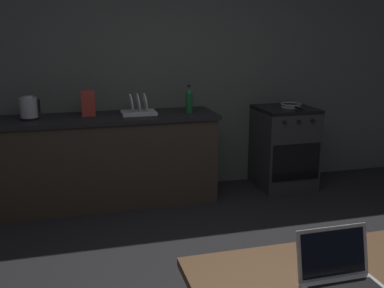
% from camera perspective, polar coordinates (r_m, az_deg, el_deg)
% --- Properties ---
extents(back_wall, '(6.40, 0.10, 2.75)m').
position_cam_1_polar(back_wall, '(4.89, -0.63, 10.34)').
color(back_wall, '#515752').
rests_on(back_wall, ground_plane).
extents(kitchen_counter, '(2.16, 0.64, 0.90)m').
position_cam_1_polar(kitchen_counter, '(4.56, -10.49, -1.95)').
color(kitchen_counter, '#382D23').
rests_on(kitchen_counter, ground_plane).
extents(stove_oven, '(0.60, 0.62, 0.90)m').
position_cam_1_polar(stove_oven, '(5.07, 11.70, -0.39)').
color(stove_oven, '#2D2D30').
rests_on(stove_oven, ground_plane).
extents(laptop, '(0.32, 0.27, 0.22)m').
position_cam_1_polar(laptop, '(1.92, 18.93, -16.20)').
color(laptop, silver).
rests_on(laptop, dining_table).
extents(electric_kettle, '(0.19, 0.17, 0.22)m').
position_cam_1_polar(electric_kettle, '(4.45, -20.22, 4.32)').
color(electric_kettle, black).
rests_on(electric_kettle, kitchen_counter).
extents(bottle, '(0.07, 0.07, 0.28)m').
position_cam_1_polar(bottle, '(4.52, -0.40, 5.70)').
color(bottle, '#19592D').
rests_on(bottle, kitchen_counter).
extents(frying_pan, '(0.23, 0.40, 0.05)m').
position_cam_1_polar(frying_pan, '(4.98, 12.62, 4.87)').
color(frying_pan, gray).
rests_on(frying_pan, stove_oven).
extents(cereal_box, '(0.13, 0.05, 0.25)m').
position_cam_1_polar(cereal_box, '(4.45, -13.19, 5.10)').
color(cereal_box, '#B2382D').
rests_on(cereal_box, kitchen_counter).
extents(dish_rack, '(0.34, 0.26, 0.21)m').
position_cam_1_polar(dish_rack, '(4.49, -6.87, 4.41)').
color(dish_rack, silver).
rests_on(dish_rack, kitchen_counter).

